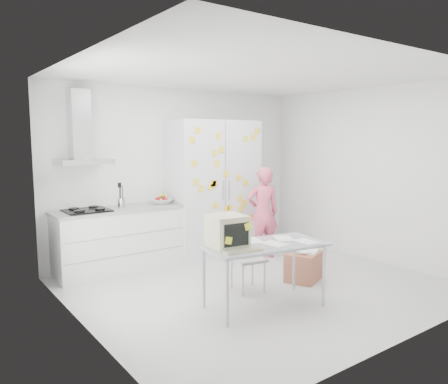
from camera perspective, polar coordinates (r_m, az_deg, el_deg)
floor at (r=5.85m, az=4.54°, el=-12.21°), size 4.50×4.00×0.02m
walls at (r=6.11m, az=0.27°, el=1.73°), size 4.52×4.01×2.70m
ceiling at (r=5.57m, az=4.82°, el=15.10°), size 4.50×4.00×0.02m
counter_run at (r=6.52m, az=-13.53°, el=-5.95°), size 1.84×0.63×1.28m
range_hood at (r=6.32m, az=-18.22°, el=7.08°), size 0.70×0.48×1.01m
tall_cabinet at (r=7.17m, az=-1.36°, el=0.53°), size 1.50×0.68×2.20m
person at (r=7.02m, az=5.09°, el=-2.69°), size 0.62×0.51×1.46m
desk at (r=4.83m, az=2.31°, el=-6.02°), size 1.45×0.88×1.09m
chair at (r=5.60m, az=2.81°, el=-7.91°), size 0.44×0.44×0.84m
cardboard_box at (r=6.09m, az=10.37°, el=-9.44°), size 0.60×0.55×0.42m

